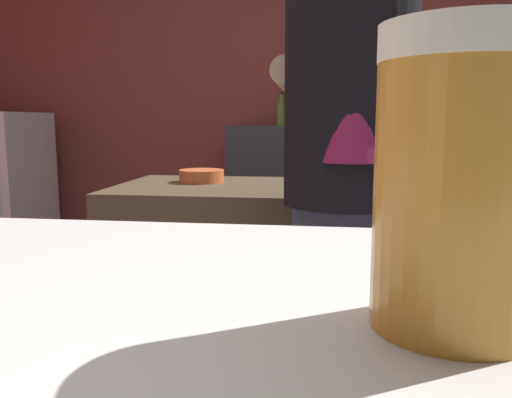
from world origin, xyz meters
TOP-DOWN VIEW (x-y plane):
  - wall_back at (0.00, 2.20)m, footprint 5.20×0.10m
  - prep_counter at (0.35, 0.59)m, footprint 2.10×0.60m
  - back_shelf at (-0.05, 1.92)m, footprint 0.98×0.36m
  - bartender at (0.11, 0.13)m, footprint 0.43×0.51m
  - mixing_bowl at (-0.42, 0.67)m, footprint 0.17×0.17m
  - chefs_knife at (0.39, 0.54)m, footprint 0.24×0.11m
  - pint_glass_far at (0.12, -1.01)m, footprint 0.08×0.08m
  - bottle_olive_oil at (0.31, 1.84)m, footprint 0.07×0.07m
  - bottle_hot_sauce at (-0.16, 2.00)m, footprint 0.06×0.06m
  - bottle_soy at (-0.22, 1.90)m, footprint 0.06×0.06m
  - bottle_vinegar at (-0.05, 1.95)m, footprint 0.06×0.06m

SIDE VIEW (x-z plane):
  - prep_counter at x=0.35m, z-range 0.00..0.92m
  - back_shelf at x=-0.05m, z-range 0.00..1.12m
  - chefs_knife at x=0.39m, z-range 0.92..0.92m
  - mixing_bowl at x=-0.42m, z-range 0.92..0.96m
  - bartender at x=0.11m, z-range 0.14..1.84m
  - pint_glass_far at x=0.12m, z-range 1.05..1.19m
  - bottle_soy at x=-0.22m, z-range 1.10..1.29m
  - bottle_olive_oil at x=0.31m, z-range 1.09..1.31m
  - bottle_hot_sauce at x=-0.16m, z-range 1.09..1.33m
  - bottle_vinegar at x=-0.05m, z-range 1.09..1.35m
  - wall_back at x=0.00m, z-range 0.00..2.70m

